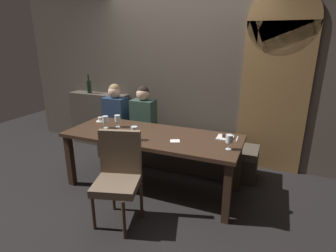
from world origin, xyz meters
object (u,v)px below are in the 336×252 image
(dining_table, at_px, (152,141))
(banquette_bench, at_px, (172,151))
(wine_glass_near_right, at_px, (105,120))
(chair_near_side, at_px, (118,172))
(dessert_plate, at_px, (225,137))
(wine_bottle_dark_red, at_px, (89,86))
(espresso_cup, at_px, (100,120))
(fork_on_table, at_px, (237,139))
(diner_bearded, at_px, (143,111))
(wine_glass_far_left, at_px, (134,131))
(wine_glass_end_left, at_px, (229,139))
(wine_glass_far_right, at_px, (118,119))
(diner_redhead, at_px, (115,108))

(dining_table, xyz_separation_m, banquette_bench, (0.00, 0.70, -0.42))
(wine_glass_near_right, bearing_deg, banquette_bench, 46.44)
(chair_near_side, relative_size, dessert_plate, 5.16)
(wine_bottle_dark_red, relative_size, wine_glass_near_right, 1.99)
(espresso_cup, bearing_deg, dessert_plate, 0.37)
(fork_on_table, bearing_deg, diner_bearded, 159.22)
(chair_near_side, xyz_separation_m, wine_glass_far_left, (-0.06, 0.47, 0.29))
(espresso_cup, bearing_deg, wine_glass_end_left, -9.62)
(banquette_bench, bearing_deg, chair_near_side, -91.49)
(banquette_bench, distance_m, diner_bearded, 0.76)
(dining_table, xyz_separation_m, wine_glass_far_right, (-0.55, 0.09, 0.20))
(diner_redhead, height_order, wine_bottle_dark_red, wine_bottle_dark_red)
(banquette_bench, bearing_deg, wine_glass_far_right, -132.25)
(espresso_cup, distance_m, fork_on_table, 1.93)
(diner_redhead, distance_m, wine_glass_end_left, 2.14)
(wine_glass_near_right, xyz_separation_m, dessert_plate, (1.55, 0.23, -0.10))
(chair_near_side, distance_m, dessert_plate, 1.33)
(diner_redhead, bearing_deg, chair_near_side, -56.42)
(wine_glass_end_left, height_order, wine_glass_far_left, same)
(diner_redhead, relative_size, fork_on_table, 4.41)
(wine_glass_near_right, relative_size, dessert_plate, 0.86)
(dining_table, height_order, wine_glass_end_left, wine_glass_end_left)
(wine_glass_far_left, relative_size, dessert_plate, 0.86)
(chair_near_side, height_order, diner_redhead, diner_redhead)
(diner_bearded, bearing_deg, diner_redhead, -179.38)
(wine_glass_far_left, bearing_deg, banquette_bench, 83.89)
(wine_glass_end_left, bearing_deg, diner_redhead, 156.99)
(dining_table, xyz_separation_m, dessert_plate, (0.87, 0.22, 0.10))
(wine_glass_end_left, height_order, fork_on_table, wine_glass_end_left)
(diner_bearded, xyz_separation_m, wine_glass_end_left, (1.47, -0.84, 0.05))
(espresso_cup, height_order, fork_on_table, espresso_cup)
(chair_near_side, bearing_deg, wine_bottle_dark_red, 134.09)
(wine_glass_end_left, bearing_deg, chair_near_side, -148.81)
(dining_table, relative_size, espresso_cup, 18.33)
(wine_glass_far_left, bearing_deg, dessert_plate, 25.74)
(wine_glass_far_right, bearing_deg, dining_table, -9.61)
(diner_redhead, distance_m, fork_on_table, 2.07)
(wine_bottle_dark_red, bearing_deg, dessert_plate, -16.96)
(fork_on_table, bearing_deg, espresso_cup, 178.23)
(banquette_bench, height_order, dessert_plate, dessert_plate)
(wine_bottle_dark_red, relative_size, dessert_plate, 1.72)
(banquette_bench, bearing_deg, dessert_plate, -28.73)
(dining_table, height_order, fork_on_table, fork_on_table)
(wine_glass_end_left, height_order, wine_glass_near_right, same)
(diner_redhead, xyz_separation_m, wine_glass_far_right, (0.45, -0.63, 0.05))
(wine_glass_end_left, bearing_deg, dessert_plate, 106.40)
(dining_table, bearing_deg, diner_bearded, 124.09)
(chair_near_side, relative_size, wine_glass_far_right, 5.98)
(wine_bottle_dark_red, height_order, wine_glass_far_right, wine_bottle_dark_red)
(diner_bearded, height_order, fork_on_table, diner_bearded)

